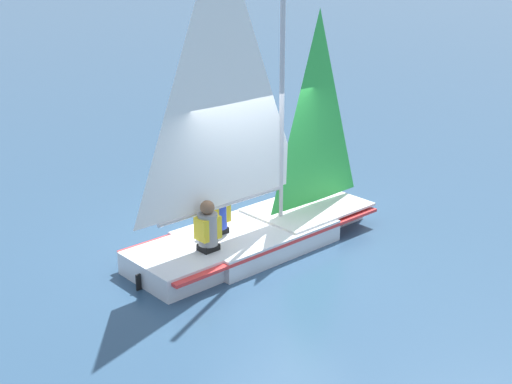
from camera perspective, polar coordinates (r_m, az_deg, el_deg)
The scene contains 4 objects.
ground_plane at distance 11.87m, azimuth 0.00°, elevation -4.35°, with size 260.00×260.00×0.00m, color #2D4C6B.
sailboat_main at distance 11.54m, azimuth -0.15°, elevation -0.86°, with size 2.24×4.62×5.25m.
sailor_helm at distance 11.39m, azimuth -3.08°, elevation -2.08°, with size 0.35×0.38×1.16m.
sailor_crew at distance 10.79m, azimuth -3.86°, elevation -3.39°, with size 0.35×0.38×1.16m.
Camera 1 is at (-9.11, 5.80, 4.92)m, focal length 50.00 mm.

